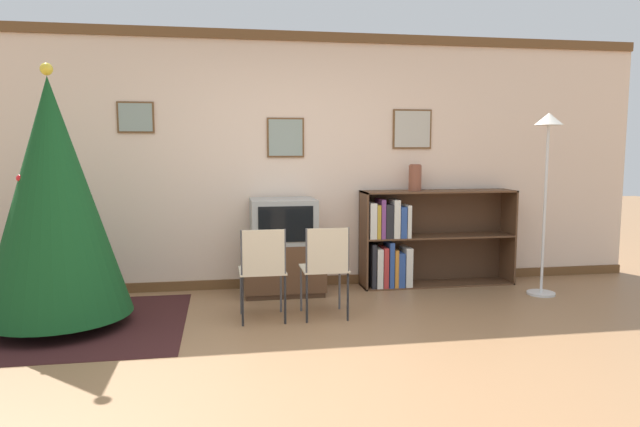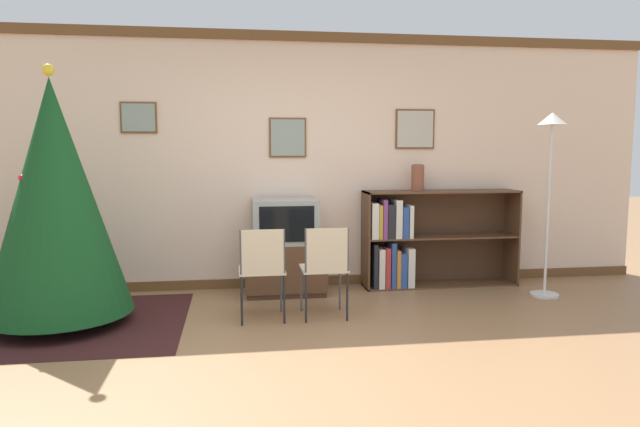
{
  "view_description": "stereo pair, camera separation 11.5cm",
  "coord_description": "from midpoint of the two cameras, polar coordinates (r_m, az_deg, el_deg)",
  "views": [
    {
      "loc": [
        -0.6,
        -3.72,
        1.5
      ],
      "look_at": [
        0.25,
        1.28,
        0.91
      ],
      "focal_mm": 32.0,
      "sensor_mm": 36.0,
      "label": 1
    },
    {
      "loc": [
        -0.48,
        -3.74,
        1.5
      ],
      "look_at": [
        0.25,
        1.28,
        0.91
      ],
      "focal_mm": 32.0,
      "sensor_mm": 36.0,
      "label": 2
    }
  ],
  "objects": [
    {
      "name": "ground_plane",
      "position": [
        4.06,
        -0.13,
        -15.11
      ],
      "size": [
        24.0,
        24.0,
        0.0
      ],
      "primitive_type": "plane",
      "color": "#936B47"
    },
    {
      "name": "wall_back",
      "position": [
        6.12,
        -3.3,
        5.22
      ],
      "size": [
        8.16,
        0.11,
        2.7
      ],
      "color": "beige",
      "rests_on": "ground_plane"
    },
    {
      "name": "area_rug",
      "position": [
        5.39,
        -23.83,
        -10.1
      ],
      "size": [
        2.06,
        1.78,
        0.01
      ],
      "color": "#381919",
      "rests_on": "ground_plane"
    },
    {
      "name": "christmas_tree",
      "position": [
        5.19,
        -24.39,
        1.45
      ],
      "size": [
        1.19,
        1.19,
        2.17
      ],
      "color": "maroon",
      "rests_on": "area_rug"
    },
    {
      "name": "tv_console",
      "position": [
        5.91,
        -2.97,
        -5.44
      ],
      "size": [
        0.82,
        0.53,
        0.53
      ],
      "color": "#412A1A",
      "rests_on": "ground_plane"
    },
    {
      "name": "television",
      "position": [
        5.83,
        -3.0,
        -0.74
      ],
      "size": [
        0.66,
        0.52,
        0.45
      ],
      "color": "#9E9E99",
      "rests_on": "tv_console"
    },
    {
      "name": "folding_chair_left",
      "position": [
        4.93,
        -5.13,
        -5.44
      ],
      "size": [
        0.4,
        0.4,
        0.82
      ],
      "color": "beige",
      "rests_on": "ground_plane"
    },
    {
      "name": "folding_chair_right",
      "position": [
        4.99,
        1.18,
        -5.27
      ],
      "size": [
        0.4,
        0.4,
        0.82
      ],
      "color": "beige",
      "rests_on": "ground_plane"
    },
    {
      "name": "bookshelf",
      "position": [
        6.25,
        9.72,
        -2.76
      ],
      "size": [
        1.68,
        0.36,
        1.04
      ],
      "color": "brown",
      "rests_on": "ground_plane"
    },
    {
      "name": "vase",
      "position": [
        6.21,
        10.26,
        3.58
      ],
      "size": [
        0.14,
        0.14,
        0.29
      ],
      "color": "brown",
      "rests_on": "bookshelf"
    },
    {
      "name": "standing_lamp",
      "position": [
        6.13,
        22.57,
        5.3
      ],
      "size": [
        0.28,
        0.28,
        1.84
      ],
      "color": "silver",
      "rests_on": "ground_plane"
    }
  ]
}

